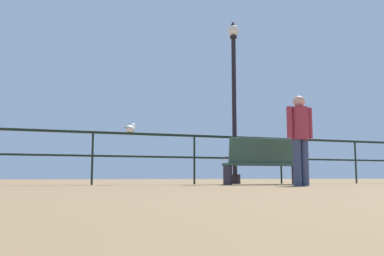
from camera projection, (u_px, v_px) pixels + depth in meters
name	position (u px, v px, depth m)	size (l,w,h in m)	color
pier_railing	(239.00, 149.00, 9.71)	(24.52, 0.05, 1.10)	black
bench_near_left	(265.00, 160.00, 8.87)	(1.74, 0.78, 0.97)	#314F41
lamppost_center	(234.00, 95.00, 10.09)	(0.27, 0.27, 3.97)	black
person_by_bench	(300.00, 134.00, 7.80)	(0.54, 0.32, 1.68)	#363F5F
seagull_on_rail	(131.00, 128.00, 8.91)	(0.32, 0.39, 0.21)	white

